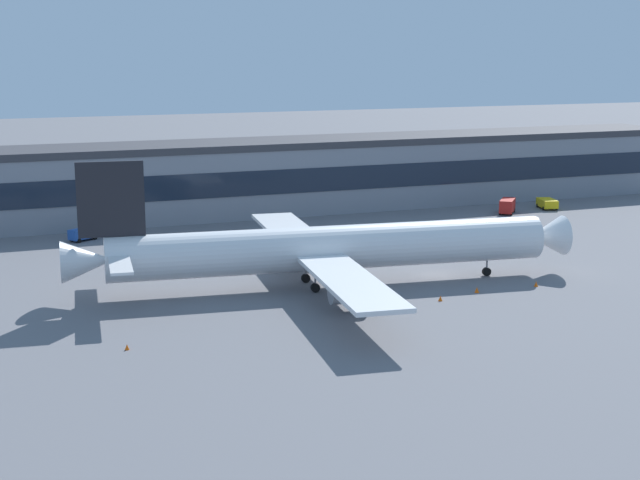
# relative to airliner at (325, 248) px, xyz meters

# --- Properties ---
(ground_plane) EXTENTS (600.00, 600.00, 0.00)m
(ground_plane) POSITION_rel_airliner_xyz_m (15.74, 0.15, -4.78)
(ground_plane) COLOR slate
(terminal_building) EXTENTS (152.46, 14.55, 12.78)m
(terminal_building) POSITION_rel_airliner_xyz_m (15.74, 52.79, 1.63)
(terminal_building) COLOR gray
(terminal_building) RESTS_ON ground_plane
(airliner) EXTENTS (63.34, 54.57, 16.19)m
(airliner) POSITION_rel_airliner_xyz_m (0.00, 0.00, 0.00)
(airliner) COLOR white
(airliner) RESTS_ON ground_plane
(follow_me_car) EXTENTS (4.74, 3.95, 1.85)m
(follow_me_car) POSITION_rel_airliner_xyz_m (-23.87, 39.15, -3.69)
(follow_me_car) COLOR #2651A5
(follow_me_car) RESTS_ON ground_plane
(pushback_tractor) EXTENTS (3.77, 5.31, 1.75)m
(pushback_tractor) POSITION_rel_airliner_xyz_m (58.33, 37.56, -3.73)
(pushback_tractor) COLOR yellow
(pushback_tractor) RESTS_ON ground_plane
(crew_van) EXTENTS (5.02, 5.40, 2.55)m
(crew_van) POSITION_rel_airliner_xyz_m (48.92, 36.02, -3.32)
(crew_van) COLOR red
(crew_van) RESTS_ON ground_plane
(traffic_cone_0) EXTENTS (0.52, 0.52, 0.65)m
(traffic_cone_0) POSITION_rel_airliner_xyz_m (24.19, -9.52, -4.46)
(traffic_cone_0) COLOR #F2590C
(traffic_cone_0) RESTS_ON ground_plane
(traffic_cone_1) EXTENTS (0.55, 0.55, 0.69)m
(traffic_cone_1) POSITION_rel_airliner_xyz_m (15.90, -9.42, -4.44)
(traffic_cone_1) COLOR #F2590C
(traffic_cone_1) RESTS_ON ground_plane
(traffic_cone_2) EXTENTS (0.50, 0.50, 0.63)m
(traffic_cone_2) POSITION_rel_airliner_xyz_m (10.03, -11.15, -4.47)
(traffic_cone_2) COLOR #F2590C
(traffic_cone_2) RESTS_ON ground_plane
(traffic_cone_3) EXTENTS (0.46, 0.46, 0.57)m
(traffic_cone_3) POSITION_rel_airliner_xyz_m (-26.95, -15.93, -4.50)
(traffic_cone_3) COLOR #F2590C
(traffic_cone_3) RESTS_ON ground_plane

